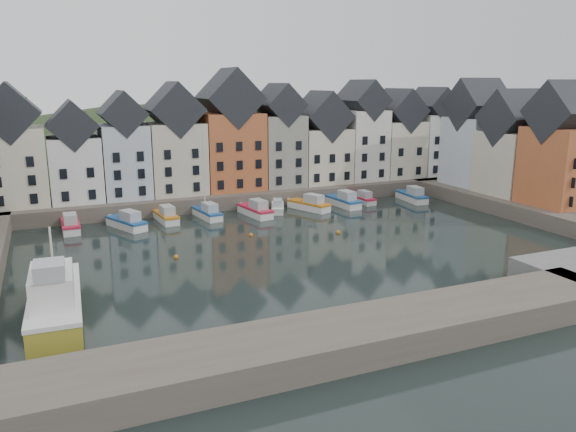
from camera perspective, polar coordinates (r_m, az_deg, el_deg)
ground at (r=60.65m, az=2.36°, el=-3.52°), size 260.00×260.00×0.00m
far_quay at (r=87.63m, az=-6.16°, el=2.38°), size 90.00×16.00×2.00m
right_quay at (r=84.88m, az=24.56°, el=0.87°), size 14.00×54.00×2.00m
near_wall at (r=37.75m, az=3.16°, el=-12.81°), size 50.00×6.00×2.00m
hillside at (r=116.72m, az=-9.74°, el=-4.55°), size 153.60×70.40×64.00m
far_terrace at (r=85.59m, az=-3.82°, el=7.50°), size 72.37×8.16×17.78m
right_terrace at (r=86.41m, az=22.14°, el=6.63°), size 8.30×24.25×16.36m
mooring_buoys at (r=63.82m, az=-2.96°, el=-2.53°), size 20.50×5.50×0.50m
boat_a at (r=73.32m, az=-21.23°, el=-0.85°), size 2.10×6.57×2.51m
boat_b at (r=72.29m, az=-16.02°, el=-0.63°), size 4.52×7.02×2.59m
boat_c at (r=74.60m, az=-12.29°, el=-0.01°), size 2.50×6.55×2.46m
boat_d at (r=75.46m, az=-8.17°, el=0.36°), size 2.81×6.51×12.04m
boat_e at (r=76.10m, az=-3.30°, el=0.58°), size 3.12×7.02×2.60m
boat_f at (r=78.55m, az=-1.06°, el=0.89°), size 3.60×5.63×2.07m
boat_g at (r=79.61m, az=2.23°, el=1.16°), size 4.49×7.01×2.58m
boat_h at (r=82.29m, az=5.68°, el=1.53°), size 2.70×7.08×2.66m
boat_i at (r=85.01m, az=7.54°, el=1.75°), size 2.07×5.68×2.14m
boat_j at (r=87.60m, az=12.51°, el=1.98°), size 2.72×6.90×2.59m
large_vessel at (r=46.14m, az=-22.60°, el=-7.97°), size 4.23×13.67×7.05m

